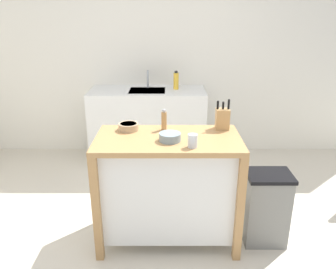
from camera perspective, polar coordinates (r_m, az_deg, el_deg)
ground_plane at (r=2.92m, az=-0.01°, el=-18.90°), size 6.76×6.76×0.00m
wall_back at (r=4.48m, az=-0.05°, el=13.32°), size 5.76×0.10×2.60m
kitchen_island at (r=2.78m, az=0.01°, el=-8.36°), size 1.13×0.60×0.92m
knife_block at (r=2.81m, az=9.17°, el=2.70°), size 0.11×0.09×0.25m
bowl_ceramic_wide at (r=2.78m, az=-6.72°, el=1.34°), size 0.16×0.16×0.06m
bowl_ceramic_small at (r=2.53m, az=0.32°, el=-0.38°), size 0.16×0.16×0.06m
drinking_cup at (r=2.42m, az=4.18°, el=-1.06°), size 0.07×0.07×0.10m
pepper_grinder at (r=2.75m, az=-0.71°, el=2.47°), size 0.04×0.04×0.18m
trash_bin at (r=2.96m, az=16.20°, el=-11.80°), size 0.36×0.28×0.63m
sink_counter at (r=4.33m, az=-3.43°, el=1.64°), size 1.43×0.60×0.92m
sink_faucet at (r=4.32m, az=-3.49°, el=9.36°), size 0.02×0.02×0.22m
bottle_hand_soap at (r=4.22m, az=1.32°, el=9.09°), size 0.06×0.06×0.23m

